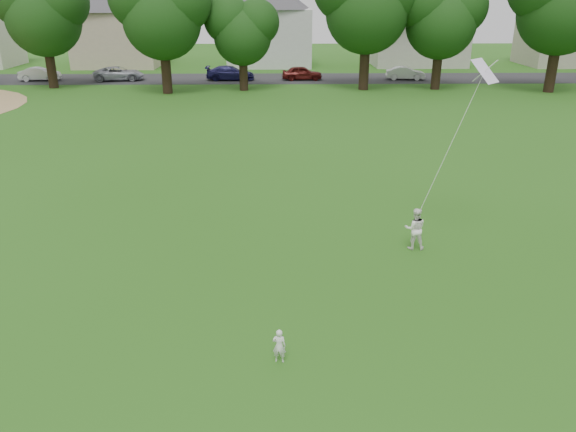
{
  "coord_description": "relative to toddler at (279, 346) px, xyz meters",
  "views": [
    {
      "loc": [
        0.81,
        -10.73,
        7.38
      ],
      "look_at": [
        1.05,
        2.0,
        2.3
      ],
      "focal_mm": 35.0,
      "sensor_mm": 36.0,
      "label": 1
    }
  ],
  "objects": [
    {
      "name": "parked_cars",
      "position": [
        -9.8,
        41.69,
        0.22
      ],
      "size": [
        45.33,
        2.58,
        1.26
      ],
      "color": "black",
      "rests_on": "ground"
    },
    {
      "name": "house_row",
      "position": [
        -0.86,
        52.69,
        4.9
      ],
      "size": [
        76.9,
        13.86,
        10.53
      ],
      "color": "silver",
      "rests_on": "ground"
    },
    {
      "name": "tree_row",
      "position": [
        1.84,
        36.3,
        5.92
      ],
      "size": [
        79.62,
        9.47,
        10.86
      ],
      "color": "black",
      "rests_on": "ground"
    },
    {
      "name": "toddler",
      "position": [
        0.0,
        0.0,
        0.0
      ],
      "size": [
        0.32,
        0.23,
        0.8
      ],
      "primitive_type": "imported",
      "rotation": [
        0.0,
        0.0,
        2.99
      ],
      "color": "white",
      "rests_on": "ground"
    },
    {
      "name": "kite",
      "position": [
        5.03,
        5.89,
        2.74
      ],
      "size": [
        1.39,
        1.06,
        4.85
      ],
      "color": "white",
      "rests_on": "ground"
    },
    {
      "name": "street",
      "position": [
        -0.82,
        42.69,
        -0.4
      ],
      "size": [
        90.0,
        7.0,
        0.01
      ],
      "primitive_type": "cube",
      "color": "#2D2D30",
      "rests_on": "ground"
    },
    {
      "name": "ground",
      "position": [
        -0.82,
        0.69,
        -0.4
      ],
      "size": [
        160.0,
        160.0,
        0.0
      ],
      "primitive_type": "plane",
      "color": "#255713",
      "rests_on": "ground"
    },
    {
      "name": "older_boy",
      "position": [
        4.18,
        5.67,
        0.26
      ],
      "size": [
        0.68,
        0.55,
        1.33
      ],
      "primitive_type": "imported",
      "rotation": [
        0.0,
        0.0,
        3.07
      ],
      "color": "white",
      "rests_on": "ground"
    }
  ]
}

